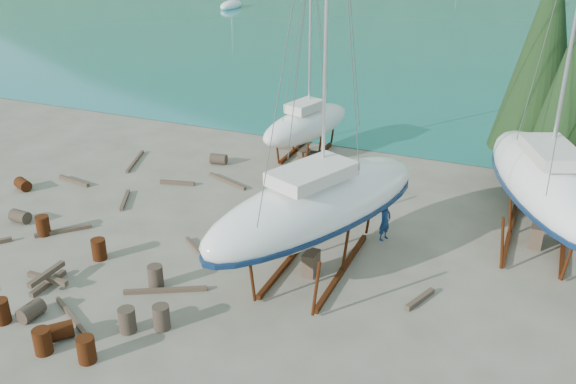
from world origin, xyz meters
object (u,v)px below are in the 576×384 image
at_px(large_sailboat_near, 317,205).
at_px(small_sailboat_shore, 306,124).
at_px(large_sailboat_far, 546,181).
at_px(worker, 385,221).

xyz_separation_m(large_sailboat_near, small_sailboat_shore, (-4.84, 11.32, -0.90)).
bearing_deg(large_sailboat_near, large_sailboat_far, 59.08).
bearing_deg(worker, large_sailboat_near, 172.49).
bearing_deg(small_sailboat_shore, large_sailboat_near, -50.76).
bearing_deg(small_sailboat_shore, worker, -33.89).
xyz_separation_m(small_sailboat_shore, worker, (6.73, -8.01, -1.00)).
height_order(large_sailboat_far, worker, large_sailboat_far).
bearing_deg(large_sailboat_near, small_sailboat_shore, 136.40).
distance_m(large_sailboat_far, small_sailboat_shore, 13.95).
distance_m(large_sailboat_near, small_sailboat_shore, 12.34).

